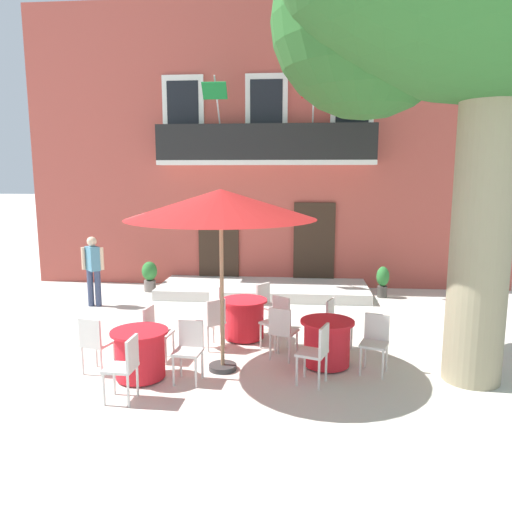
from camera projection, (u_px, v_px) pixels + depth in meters
ground_plane at (214, 348)px, 8.85m from camera, size 120.00×120.00×0.00m
building_facade at (271, 150)px, 15.03m from camera, size 13.00×5.09×7.50m
entrance_step_platform at (263, 289)px, 12.75m from camera, size 5.29×1.90×0.25m
cafe_table_near_tree at (244, 319)px, 9.28m from camera, size 0.86×0.86×0.76m
cafe_chair_near_tree_0 at (267, 303)px, 9.86m from camera, size 0.56×0.56×0.91m
cafe_chair_near_tree_1 at (220, 304)px, 9.82m from camera, size 0.56×0.56×0.91m
cafe_chair_near_tree_2 at (213, 320)px, 8.74m from camera, size 0.57×0.57×0.91m
cafe_chair_near_tree_3 at (277, 319)px, 8.81m from camera, size 0.56×0.56×0.91m
cafe_table_middle at (140, 354)px, 7.48m from camera, size 0.86×0.86×0.76m
cafe_chair_middle_0 at (95, 341)px, 7.63m from camera, size 0.48×0.48×0.91m
cafe_chair_middle_1 at (125, 364)px, 6.72m from camera, size 0.41×0.41×0.91m
cafe_chair_middle_2 at (189, 346)px, 7.41m from camera, size 0.43×0.43×0.91m
cafe_chair_middle_3 at (155, 330)px, 8.20m from camera, size 0.44×0.44×0.91m
cafe_table_front at (327, 343)px, 7.98m from camera, size 0.86×0.86×0.76m
cafe_chair_front_0 at (282, 329)px, 8.20m from camera, size 0.51×0.51×0.91m
cafe_chair_front_1 at (317, 350)px, 7.25m from camera, size 0.51×0.51×0.91m
cafe_chair_front_2 at (375, 339)px, 7.72m from camera, size 0.51×0.51×0.91m
cafe_chair_front_3 at (336, 321)px, 8.65m from camera, size 0.51×0.51×0.91m
cafe_umbrella at (221, 205)px, 7.45m from camera, size 2.90×2.90×2.85m
ground_planter_left at (150, 275)px, 13.00m from camera, size 0.39×0.39×0.79m
ground_planter_right at (383, 280)px, 12.38m from camera, size 0.31×0.31×0.78m
pedestrian_near_entrance at (93, 267)px, 11.48m from camera, size 0.53×0.39×1.64m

